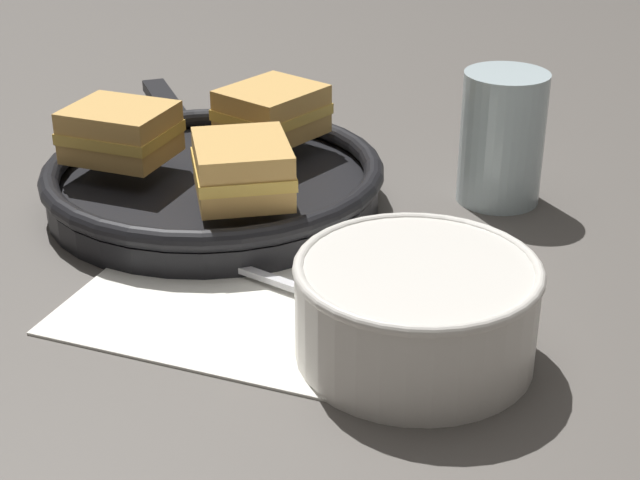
# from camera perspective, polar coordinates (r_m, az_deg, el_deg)

# --- Properties ---
(ground_plane) EXTENTS (4.00, 4.00, 0.00)m
(ground_plane) POSITION_cam_1_polar(r_m,az_deg,el_deg) (0.75, 0.05, -2.66)
(ground_plane) COLOR #56514C
(napkin) EXTENTS (0.32, 0.29, 0.00)m
(napkin) POSITION_cam_1_polar(r_m,az_deg,el_deg) (0.74, -2.59, -2.93)
(napkin) COLOR white
(napkin) RESTS_ON ground_plane
(soup_bowl) EXTENTS (0.16, 0.16, 0.07)m
(soup_bowl) POSITION_cam_1_polar(r_m,az_deg,el_deg) (0.65, 5.62, -3.75)
(soup_bowl) COLOR silver
(soup_bowl) RESTS_ON ground_plane
(spoon) EXTENTS (0.16, 0.09, 0.01)m
(spoon) POSITION_cam_1_polar(r_m,az_deg,el_deg) (0.71, 1.06, -3.65)
(spoon) COLOR silver
(spoon) RESTS_ON napkin
(skillet) EXTENTS (0.30, 0.40, 0.04)m
(skillet) POSITION_cam_1_polar(r_m,az_deg,el_deg) (0.88, -6.21, 3.42)
(skillet) COLOR black
(skillet) RESTS_ON ground_plane
(sandwich_near_left) EXTENTS (0.10, 0.11, 0.05)m
(sandwich_near_left) POSITION_cam_1_polar(r_m,az_deg,el_deg) (0.79, -4.55, 4.15)
(sandwich_near_left) COLOR tan
(sandwich_near_left) RESTS_ON skillet
(sandwich_near_right) EXTENTS (0.11, 0.12, 0.05)m
(sandwich_near_right) POSITION_cam_1_polar(r_m,az_deg,el_deg) (0.92, -2.81, 7.47)
(sandwich_near_right) COLOR tan
(sandwich_near_right) RESTS_ON skillet
(sandwich_far_left) EXTENTS (0.10, 0.09, 0.05)m
(sandwich_far_left) POSITION_cam_1_polar(r_m,az_deg,el_deg) (0.89, -11.54, 6.17)
(sandwich_far_left) COLOR tan
(sandwich_far_left) RESTS_ON skillet
(drinking_glass) EXTENTS (0.07, 0.07, 0.12)m
(drinking_glass) POSITION_cam_1_polar(r_m,az_deg,el_deg) (0.89, 10.54, 5.86)
(drinking_glass) COLOR silver
(drinking_glass) RESTS_ON ground_plane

